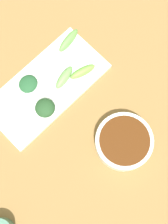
% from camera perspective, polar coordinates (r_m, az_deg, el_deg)
% --- Properties ---
extents(tabletop, '(2.10, 2.10, 0.02)m').
position_cam_1_polar(tabletop, '(0.91, 0.70, -0.46)').
color(tabletop, olive).
rests_on(tabletop, ground).
extents(sauce_bowl, '(0.15, 0.15, 0.04)m').
position_cam_1_polar(sauce_bowl, '(0.87, 6.76, -5.01)').
color(sauce_bowl, silver).
rests_on(sauce_bowl, tabletop).
extents(serving_plate, '(0.16, 0.34, 0.01)m').
position_cam_1_polar(serving_plate, '(0.92, -6.34, 4.23)').
color(serving_plate, white).
rests_on(serving_plate, tabletop).
extents(broccoli_stalk_0, '(0.04, 0.08, 0.02)m').
position_cam_1_polar(broccoli_stalk_0, '(0.91, -0.22, 6.83)').
color(broccoli_stalk_0, '#74BB44').
rests_on(broccoli_stalk_0, serving_plate).
extents(broccoli_leafy_1, '(0.06, 0.06, 0.02)m').
position_cam_1_polar(broccoli_leafy_1, '(0.92, -9.44, 4.72)').
color(broccoli_leafy_1, '#23522E').
rests_on(broccoli_leafy_1, serving_plate).
extents(broccoli_leafy_2, '(0.06, 0.06, 0.03)m').
position_cam_1_polar(broccoli_leafy_2, '(0.88, -6.62, 0.69)').
color(broccoli_leafy_2, '#234624').
rests_on(broccoli_leafy_2, serving_plate).
extents(broccoli_stalk_3, '(0.04, 0.08, 0.03)m').
position_cam_1_polar(broccoli_stalk_3, '(0.91, -3.36, 5.85)').
color(broccoli_stalk_3, '#70A757').
rests_on(broccoli_stalk_3, serving_plate).
extents(broccoli_stalk_4, '(0.04, 0.08, 0.03)m').
position_cam_1_polar(broccoli_stalk_4, '(0.95, -2.64, 12.00)').
color(broccoli_stalk_4, '#66A34D').
rests_on(broccoli_stalk_4, serving_plate).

